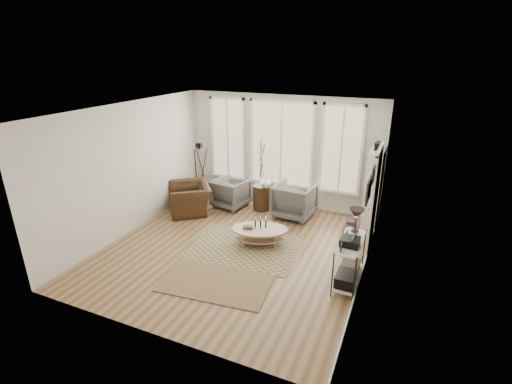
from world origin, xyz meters
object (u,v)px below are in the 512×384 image
at_px(coffee_table, 259,232).
at_px(armchair_right, 295,200).
at_px(low_shelf, 350,257).
at_px(accent_chair, 190,198).
at_px(bookcase, 373,188).
at_px(side_table, 262,177).
at_px(armchair_left, 231,193).

distance_m(coffee_table, armchair_right, 1.69).
height_order(low_shelf, accent_chair, low_shelf).
xyz_separation_m(bookcase, low_shelf, (-0.06, -2.52, -0.44)).
height_order(coffee_table, accent_chair, accent_chair).
bearing_deg(accent_chair, side_table, 79.24).
bearing_deg(accent_chair, coffee_table, 30.64).
bearing_deg(low_shelf, bookcase, 88.72).
xyz_separation_m(bookcase, accent_chair, (-4.38, -0.95, -0.59)).
distance_m(bookcase, armchair_left, 3.62).
height_order(bookcase, armchair_right, bookcase).
xyz_separation_m(low_shelf, armchair_left, (-3.51, 2.29, -0.13)).
distance_m(armchair_right, accent_chair, 2.68).
bearing_deg(coffee_table, armchair_left, 132.75).
bearing_deg(bookcase, coffee_table, -138.05).
xyz_separation_m(bookcase, armchair_left, (-3.56, -0.23, -0.57)).
bearing_deg(armchair_left, low_shelf, 156.76).
relative_size(low_shelf, side_table, 0.70).
xyz_separation_m(side_table, accent_chair, (-1.64, -0.85, -0.53)).
bearing_deg(armchair_right, coffee_table, 86.56).
xyz_separation_m(coffee_table, accent_chair, (-2.32, 0.90, 0.07)).
relative_size(low_shelf, accent_chair, 1.15).
bearing_deg(armchair_right, low_shelf, 131.91).
xyz_separation_m(low_shelf, accent_chair, (-4.32, 1.57, -0.14)).
distance_m(armchair_left, side_table, 0.98).
distance_m(bookcase, low_shelf, 2.56).
relative_size(bookcase, coffee_table, 1.51).
distance_m(bookcase, armchair_right, 1.90).
height_order(coffee_table, armchair_left, armchair_left).
height_order(low_shelf, coffee_table, low_shelf).
bearing_deg(side_table, coffee_table, -68.91).
bearing_deg(side_table, armchair_right, -5.03).
bearing_deg(accent_chair, armchair_right, 68.55).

